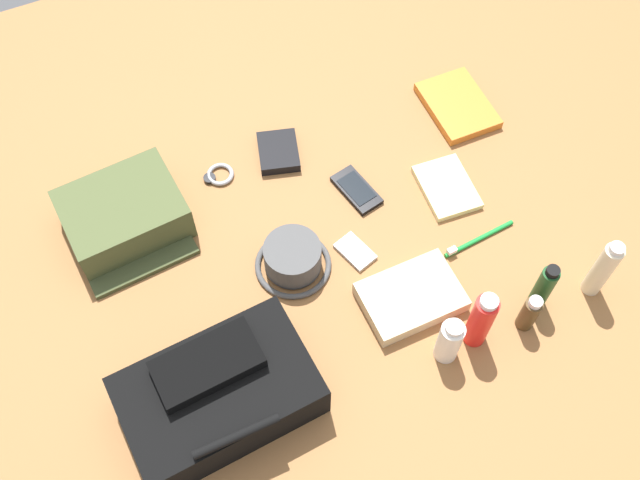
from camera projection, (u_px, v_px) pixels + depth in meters
ground_plane at (320, 252)px, 1.62m from camera, size 2.64×2.02×0.02m
backpack at (219, 393)px, 1.39m from camera, size 0.37×0.24×0.14m
toiletry_pouch at (125, 216)px, 1.60m from camera, size 0.26×0.25×0.10m
bucket_hat at (293, 259)px, 1.56m from camera, size 0.16×0.16×0.07m
lotion_bottle at (603, 269)px, 1.49m from camera, size 0.04×0.04×0.17m
shampoo_bottle at (544, 287)px, 1.49m from camera, size 0.04×0.04×0.14m
cologne_bottle at (529, 313)px, 1.48m from camera, size 0.04×0.04×0.11m
sunscreen_spray at (481, 320)px, 1.43m from camera, size 0.05×0.05×0.17m
toothpaste_tube at (449, 341)px, 1.43m from camera, size 0.05×0.05×0.13m
paperback_novel at (457, 106)px, 1.80m from camera, size 0.14×0.19×0.02m
cell_phone at (357, 190)px, 1.68m from camera, size 0.08×0.13×0.01m
media_player at (355, 251)px, 1.60m from camera, size 0.07×0.10×0.01m
wristwatch at (219, 175)px, 1.70m from camera, size 0.07×0.06×0.01m
toothbrush at (475, 240)px, 1.61m from camera, size 0.18×0.02×0.02m
wallet at (278, 152)px, 1.72m from camera, size 0.12×0.13×0.02m
notepad at (447, 187)px, 1.68m from camera, size 0.12×0.16×0.02m
folded_towel at (411, 297)px, 1.53m from camera, size 0.20×0.14×0.04m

